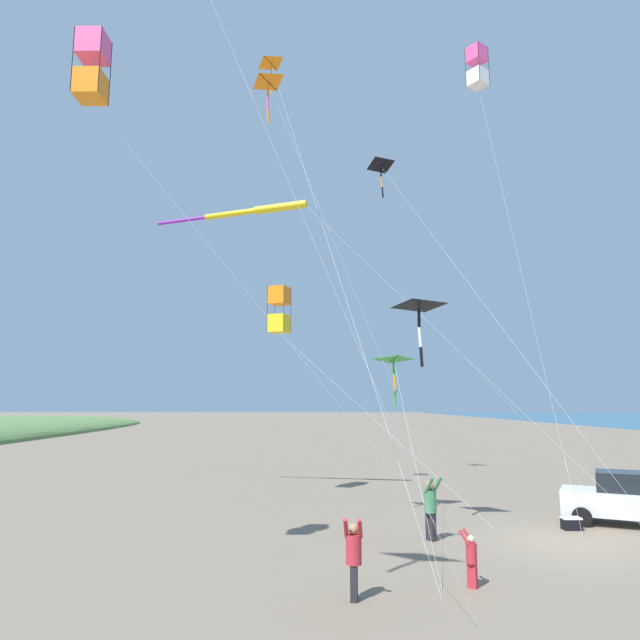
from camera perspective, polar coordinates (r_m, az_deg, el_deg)
ground_plane at (r=20.13m, az=23.63°, el=-20.08°), size 600.00×600.00×0.00m
parked_car at (r=23.49m, az=29.13°, el=-15.61°), size 4.67×3.57×1.85m
cooler_box at (r=22.02m, az=24.30°, el=-18.42°), size 0.62×0.42×0.42m
person_adult_flyer at (r=18.93m, az=11.24°, el=-18.04°), size 0.66×0.71×1.99m
person_child_green_jacket at (r=13.32m, az=3.47°, el=-22.78°), size 0.45×0.56×1.78m
person_child_grey_jacket at (r=14.63m, az=15.20°, el=-22.28°), size 0.47×0.45×1.30m
kite_delta_blue_topmost at (r=28.84m, az=-4.97°, el=24.54°), size 5.74×11.84×20.34m
kite_box_white_trailing at (r=26.43m, az=-4.19°, el=1.05°), size 8.53×6.43×9.77m
kite_box_orange_high_right at (r=16.52m, az=-22.27°, el=22.82°), size 10.12×3.77×13.58m
kite_windsock_teal_far_right at (r=27.37m, az=-6.83°, el=10.99°), size 18.77×8.32×13.73m
kite_delta_checkered_midright at (r=20.05m, az=10.11°, el=1.41°), size 8.34×3.01×7.98m
kite_delta_purple_drifting at (r=19.85m, az=-5.16°, el=22.80°), size 6.64×2.65×14.85m
kite_delta_magenta_far_left at (r=22.40m, az=7.52°, el=-4.03°), size 1.45×9.37×6.25m
kite_box_yellow_midlevel at (r=23.96m, az=15.78°, el=23.61°), size 2.63×1.87×17.70m
kite_delta_black_fish_shape at (r=33.87m, az=6.34°, el=15.32°), size 8.22×12.84×18.41m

